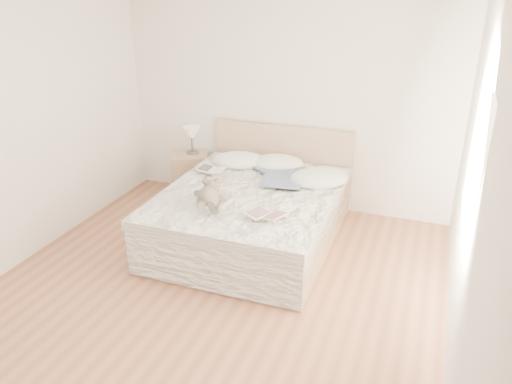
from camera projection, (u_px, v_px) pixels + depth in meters
floor at (206, 299)px, 4.41m from camera, size 4.00×4.50×0.00m
wall_back at (285, 95)px, 5.80m from camera, size 4.00×0.02×2.70m
wall_left at (0, 130)px, 4.50m from camera, size 0.02×4.50×2.70m
wall_right at (476, 191)px, 3.23m from camera, size 0.02×4.50×2.70m
window at (476, 161)px, 3.45m from camera, size 0.02×1.30×1.10m
bed at (253, 213)px, 5.31m from camera, size 1.72×2.14×1.00m
nightstand at (191, 175)px, 6.39m from camera, size 0.58×0.55×0.56m
table_lamp at (192, 135)px, 6.21m from camera, size 0.27×0.27×0.34m
pillow_left at (239, 160)px, 5.83m from camera, size 0.71×0.58×0.19m
pillow_middle at (277, 163)px, 5.75m from camera, size 0.68×0.55×0.18m
pillow_right at (319, 178)px, 5.32m from camera, size 0.78×0.72×0.19m
blouse at (284, 177)px, 5.39m from camera, size 0.77×0.81×0.03m
photo_book at (212, 170)px, 5.58m from camera, size 0.32×0.23×0.02m
childrens_book at (267, 215)px, 4.53m from camera, size 0.39×0.33×0.02m
teddy_bear at (208, 203)px, 4.73m from camera, size 0.37×0.43×0.20m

